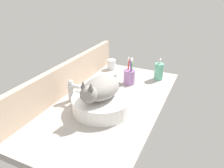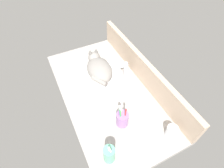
% 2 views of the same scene
% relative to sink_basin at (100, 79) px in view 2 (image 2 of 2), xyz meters
% --- Properties ---
extents(ground_plane, '(1.16, 0.62, 0.04)m').
position_rel_sink_basin_xyz_m(ground_plane, '(0.10, 0.01, -0.06)').
color(ground_plane, '#9E9993').
extents(backsplash_panel, '(1.16, 0.04, 0.19)m').
position_rel_sink_basin_xyz_m(backsplash_panel, '(0.10, 0.30, 0.06)').
color(backsplash_panel, tan).
rests_on(backsplash_panel, ground_plane).
extents(sink_basin, '(0.33, 0.33, 0.08)m').
position_rel_sink_basin_xyz_m(sink_basin, '(0.00, 0.00, 0.00)').
color(sink_basin, white).
rests_on(sink_basin, ground_plane).
extents(cat, '(0.32, 0.19, 0.14)m').
position_rel_sink_basin_xyz_m(cat, '(-0.01, 0.00, 0.10)').
color(cat, gray).
rests_on(cat, sink_basin).
extents(faucet, '(0.04, 0.12, 0.14)m').
position_rel_sink_basin_xyz_m(faucet, '(0.01, 0.20, 0.03)').
color(faucet, silver).
rests_on(faucet, ground_plane).
extents(soap_dispenser, '(0.06, 0.06, 0.15)m').
position_rel_sink_basin_xyz_m(soap_dispenser, '(0.53, -0.18, 0.02)').
color(soap_dispenser, '#60B793').
rests_on(soap_dispenser, ground_plane).
extents(toothbrush_cup, '(0.08, 0.08, 0.19)m').
position_rel_sink_basin_xyz_m(toothbrush_cup, '(0.37, -0.02, 0.01)').
color(toothbrush_cup, '#996BA8').
rests_on(toothbrush_cup, ground_plane).
extents(water_glass, '(0.06, 0.06, 0.08)m').
position_rel_sink_basin_xyz_m(water_glass, '(0.57, 0.21, -0.01)').
color(water_glass, white).
rests_on(water_glass, ground_plane).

